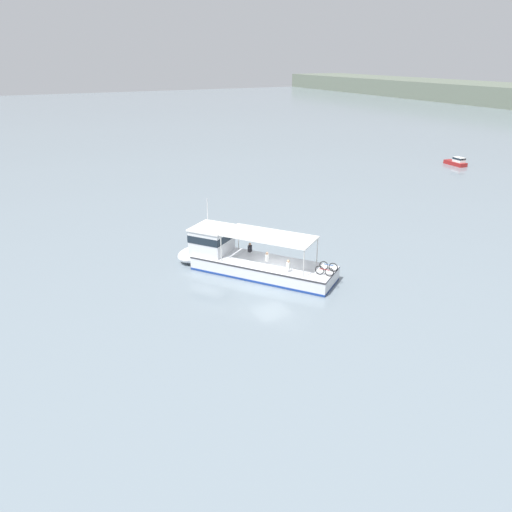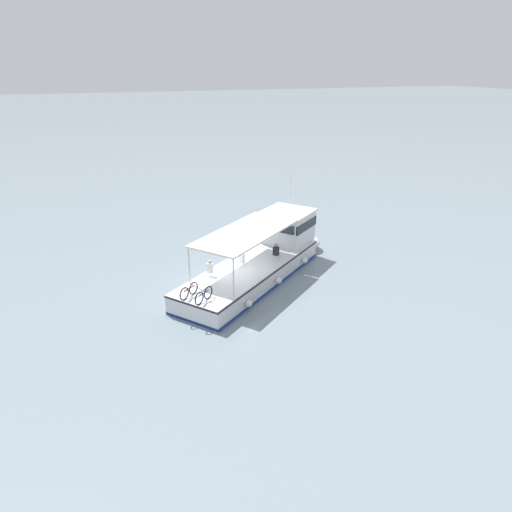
% 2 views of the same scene
% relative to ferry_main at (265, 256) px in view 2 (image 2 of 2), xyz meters
% --- Properties ---
extents(ground_plane, '(400.00, 400.00, 0.00)m').
position_rel_ferry_main_xyz_m(ground_plane, '(2.55, 0.99, -1.02)').
color(ground_plane, gray).
extents(ferry_main, '(11.99, 10.15, 5.32)m').
position_rel_ferry_main_xyz_m(ferry_main, '(0.00, 0.00, 0.00)').
color(ferry_main, silver).
rests_on(ferry_main, ground).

